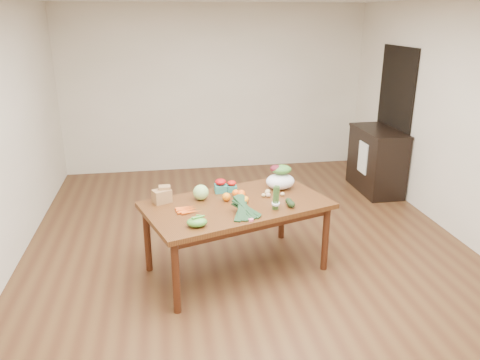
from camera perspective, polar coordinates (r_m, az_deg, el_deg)
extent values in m
plane|color=#55371D|center=(5.43, 0.93, -8.08)|extent=(6.00, 6.00, 0.00)
cube|color=silver|center=(7.87, -3.05, 10.97)|extent=(5.00, 0.02, 2.70)
cube|color=silver|center=(2.27, 15.32, -12.23)|extent=(5.00, 0.02, 2.70)
cube|color=silver|center=(5.93, 25.65, 6.27)|extent=(0.02, 6.00, 2.70)
cube|color=#532F13|center=(4.80, -0.42, -6.95)|extent=(2.00, 1.50, 0.75)
cube|color=black|center=(7.32, 18.19, 7.00)|extent=(0.02, 1.00, 2.10)
cube|color=black|center=(7.24, 16.30, 2.31)|extent=(0.52, 1.02, 0.94)
cube|color=white|center=(7.04, 14.73, 2.65)|extent=(0.02, 0.28, 0.45)
sphere|color=#A6D47A|center=(4.72, -4.80, -1.51)|extent=(0.16, 0.16, 0.16)
sphere|color=#FE9F0F|center=(4.68, -1.67, -2.07)|extent=(0.09, 0.09, 0.09)
sphere|color=orange|center=(4.80, -0.51, -1.60)|extent=(0.08, 0.08, 0.08)
sphere|color=#FF600F|center=(4.76, 0.16, -1.71)|extent=(0.09, 0.09, 0.09)
ellipsoid|color=#429432|center=(4.15, -5.27, -5.13)|extent=(0.18, 0.14, 0.08)
ellipsoid|color=tan|center=(4.80, 2.90, -1.86)|extent=(0.05, 0.04, 0.04)
ellipsoid|color=#D8AD7C|center=(4.79, 3.46, -1.84)|extent=(0.05, 0.05, 0.05)
ellipsoid|color=tan|center=(4.89, 3.40, -1.39)|extent=(0.06, 0.05, 0.05)
ellipsoid|color=tan|center=(4.86, 3.33, -1.55)|extent=(0.05, 0.04, 0.04)
ellipsoid|color=tan|center=(4.84, 5.20, -1.72)|extent=(0.05, 0.04, 0.04)
ellipsoid|color=black|center=(4.56, 6.23, -2.92)|extent=(0.10, 0.12, 0.07)
ellipsoid|color=black|center=(4.64, 5.96, -2.56)|extent=(0.08, 0.10, 0.06)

